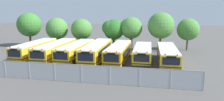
{
  "coord_description": "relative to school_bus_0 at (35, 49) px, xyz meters",
  "views": [
    {
      "loc": [
        8.01,
        -29.68,
        7.62
      ],
      "look_at": [
        2.3,
        0.0,
        1.6
      ],
      "focal_mm": 32.98,
      "sensor_mm": 36.0,
      "label": 1
    }
  ],
  "objects": [
    {
      "name": "tree_4",
      "position": [
        14.47,
        8.51,
        2.98
      ],
      "size": [
        4.08,
        4.01,
        6.31
      ],
      "color": "#4C3823",
      "rests_on": "ground_plane"
    },
    {
      "name": "school_bus_5",
      "position": [
        17.17,
        0.13,
        -0.06
      ],
      "size": [
        2.54,
        9.31,
        2.52
      ],
      "rotation": [
        0.0,
        0.0,
        3.15
      ],
      "color": "yellow",
      "rests_on": "ground_plane"
    },
    {
      "name": "chainlink_fence",
      "position": [
        9.72,
        -9.78,
        -0.36
      ],
      "size": [
        27.38,
        0.07,
        1.98
      ],
      "color": "#9EA0A3",
      "rests_on": "ground_plane"
    },
    {
      "name": "tree_5",
      "position": [
        19.88,
        8.43,
        3.48
      ],
      "size": [
        4.73,
        4.73,
        7.19
      ],
      "color": "#4C3823",
      "rests_on": "ground_plane"
    },
    {
      "name": "tree_3",
      "position": [
        11.13,
        8.31,
        2.63
      ],
      "size": [
        4.07,
        3.85,
        5.86
      ],
      "color": "#4C3823",
      "rests_on": "ground_plane"
    },
    {
      "name": "tree_1",
      "position": [
        -0.41,
        9.31,
        2.48
      ],
      "size": [
        4.44,
        4.44,
        6.04
      ],
      "color": "#4C3823",
      "rests_on": "ground_plane"
    },
    {
      "name": "school_bus_0",
      "position": [
        0.0,
        0.0,
        0.0
      ],
      "size": [
        2.48,
        10.63,
        2.64
      ],
      "rotation": [
        0.0,
        0.0,
        3.14
      ],
      "color": "yellow",
      "rests_on": "ground_plane"
    },
    {
      "name": "school_bus_1",
      "position": [
        3.46,
        0.28,
        -0.02
      ],
      "size": [
        2.72,
        11.56,
        2.58
      ],
      "rotation": [
        0.0,
        0.0,
        3.15
      ],
      "color": "yellow",
      "rests_on": "ground_plane"
    },
    {
      "name": "tree_2",
      "position": [
        4.86,
        9.14,
        2.49
      ],
      "size": [
        4.19,
        4.19,
        5.9
      ],
      "color": "#4C3823",
      "rests_on": "ground_plane"
    },
    {
      "name": "school_bus_6",
      "position": [
        20.64,
        -0.02,
        -0.06
      ],
      "size": [
        2.67,
        10.66,
        2.51
      ],
      "rotation": [
        0.0,
        0.0,
        3.15
      ],
      "color": "yellow",
      "rests_on": "ground_plane"
    },
    {
      "name": "traffic_cone",
      "position": [
        4.09,
        -8.62,
        -1.1
      ],
      "size": [
        0.43,
        0.43,
        0.57
      ],
      "primitive_type": "cone",
      "color": "#EA5914",
      "rests_on": "ground_plane"
    },
    {
      "name": "school_bus_4",
      "position": [
        13.66,
        -0.05,
        0.0
      ],
      "size": [
        2.71,
        10.96,
        2.64
      ],
      "rotation": [
        0.0,
        0.0,
        3.12
      ],
      "color": "#EAA80C",
      "rests_on": "ground_plane"
    },
    {
      "name": "ground_plane",
      "position": [
        10.28,
        0.11,
        -1.39
      ],
      "size": [
        160.0,
        160.0,
        0.0
      ],
      "primitive_type": "plane",
      "color": "#514F4C"
    },
    {
      "name": "school_bus_3",
      "position": [
        10.23,
        0.08,
        0.05
      ],
      "size": [
        2.68,
        11.73,
        2.72
      ],
      "rotation": [
        0.0,
        0.0,
        3.16
      ],
      "color": "yellow",
      "rests_on": "ground_plane"
    },
    {
      "name": "tree_0",
      "position": [
        -6.8,
        9.43,
        3.17
      ],
      "size": [
        4.96,
        4.96,
        7.01
      ],
      "color": "#4C3823",
      "rests_on": "ground_plane"
    },
    {
      "name": "school_bus_2",
      "position": [
        6.92,
        0.16,
        -0.02
      ],
      "size": [
        2.71,
        11.24,
        2.58
      ],
      "rotation": [
        0.0,
        0.0,
        3.12
      ],
      "color": "yellow",
      "rests_on": "ground_plane"
    },
    {
      "name": "tree_6",
      "position": [
        25.1,
        10.96,
        2.63
      ],
      "size": [
        4.13,
        4.13,
        6.04
      ],
      "color": "#4C3823",
      "rests_on": "ground_plane"
    }
  ]
}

